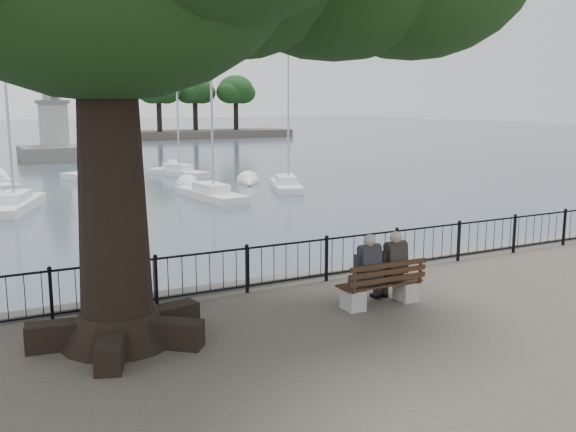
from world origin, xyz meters
TOP-DOWN VIEW (x-y plane):
  - harbor at (0.00, 3.00)m, footprint 260.00×260.00m
  - railing at (0.00, 2.50)m, footprint 22.06×0.06m
  - bench at (1.02, 0.42)m, footprint 1.81×0.56m
  - person_left at (0.69, 0.52)m, footprint 0.44×0.75m
  - person_right at (1.32, 0.52)m, footprint 0.44×0.75m
  - lion_monument at (2.00, 49.94)m, footprint 5.82×5.82m
  - sailboat_b at (-3.86, 23.11)m, footprint 3.57×6.08m
  - sailboat_c at (5.76, 21.98)m, footprint 2.02×5.89m
  - sailboat_d at (11.08, 23.54)m, footprint 3.22×5.38m
  - sailboat_f at (2.13, 32.54)m, footprint 4.12×6.33m
  - sailboat_g at (7.78, 33.55)m, footprint 3.25×5.47m
  - far_shore at (25.54, 79.46)m, footprint 30.00×8.60m

SIDE VIEW (x-z plane):
  - sailboat_d at x=11.08m, z-range -5.21..3.77m
  - sailboat_g at x=7.78m, z-range -5.70..4.31m
  - sailboat_c at x=5.76m, z-range -5.99..4.60m
  - sailboat_b at x=-3.86m, z-range -6.77..5.45m
  - sailboat_f at x=2.13m, z-range -7.16..5.87m
  - harbor at x=0.00m, z-range -1.10..0.10m
  - bench at x=1.02m, z-range -0.14..0.81m
  - railing at x=0.00m, z-range 0.06..1.06m
  - person_left at x=0.69m, z-range -0.06..1.45m
  - person_right at x=1.32m, z-range -0.06..1.45m
  - lion_monument at x=2.00m, z-range -3.16..5.47m
  - far_shore at x=25.54m, z-range -1.59..7.59m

